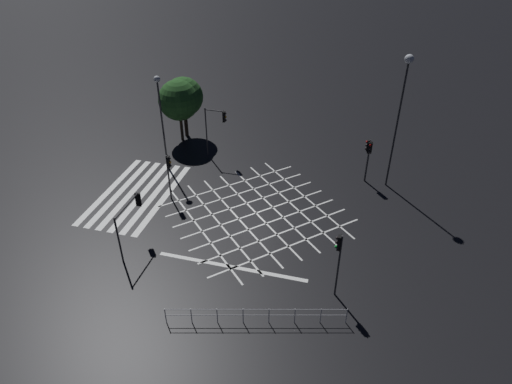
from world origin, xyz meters
The scene contains 13 objects.
ground_plane centered at (0.00, 0.00, 0.00)m, with size 200.00×200.00×0.00m, color black.
road_markings centered at (0.30, -4.97, 0.00)m, with size 14.29×19.08×0.01m.
traffic_light_ne_cross centered at (6.42, 6.31, 3.07)m, with size 0.36×0.39×4.30m.
traffic_light_nw_cross centered at (-6.47, 7.10, 2.59)m, with size 0.36×0.39×3.61m.
traffic_light_nw_main centered at (-6.28, 7.23, 2.53)m, with size 0.39×0.36×3.54m.
traffic_light_median_south centered at (-0.11, -6.51, 2.64)m, with size 0.36×0.39×3.68m.
traffic_light_se_main centered at (5.40, -6.64, 2.54)m, with size 3.12×0.36×3.42m.
traffic_light_sw_cross centered at (-7.12, -5.36, 3.21)m, with size 0.36×1.91×4.43m.
street_lamp_east centered at (-4.34, -8.81, 5.49)m, with size 0.50×0.50×7.83m.
street_lamp_west centered at (-6.26, 8.86, 7.75)m, with size 0.63×0.63×10.26m.
street_tree_near centered at (-10.19, -9.47, 3.84)m, with size 3.52×3.52×5.62m.
street_tree_far centered at (-9.31, -9.54, 3.87)m, with size 3.62×3.62×5.69m.
pedestrian_railing centered at (9.57, 2.58, 0.67)m, with size 2.55×9.31×1.05m.
Camera 1 is at (25.43, 6.86, 19.35)m, focal length 32.00 mm.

